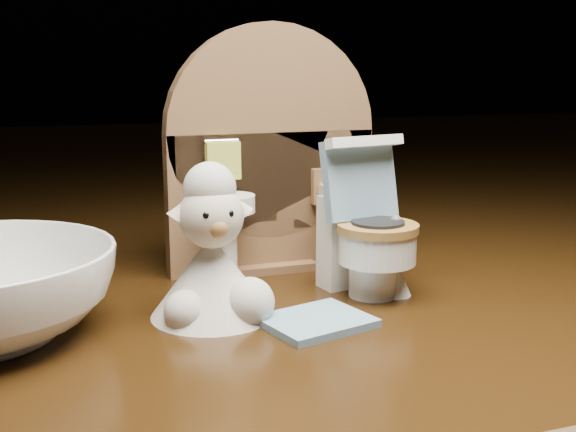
% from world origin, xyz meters
% --- Properties ---
extents(backdrop_panel, '(0.13, 0.05, 0.15)m').
position_xyz_m(backdrop_panel, '(-0.00, 0.06, 0.07)').
color(backdrop_panel, brown).
rests_on(backdrop_panel, ground).
extents(toy_toilet, '(0.05, 0.06, 0.09)m').
position_xyz_m(toy_toilet, '(0.03, -0.00, 0.03)').
color(toy_toilet, white).
rests_on(toy_toilet, ground).
extents(bath_mat, '(0.06, 0.05, 0.00)m').
position_xyz_m(bath_mat, '(-0.01, -0.04, 0.00)').
color(bath_mat, '#6D93AB').
rests_on(bath_mat, ground).
extents(toilet_brush, '(0.02, 0.02, 0.05)m').
position_xyz_m(toilet_brush, '(0.05, -0.01, 0.01)').
color(toilet_brush, white).
rests_on(toilet_brush, ground).
extents(plush_lamb, '(0.06, 0.06, 0.08)m').
position_xyz_m(plush_lamb, '(-0.06, -0.01, 0.03)').
color(plush_lamb, beige).
rests_on(plush_lamb, ground).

